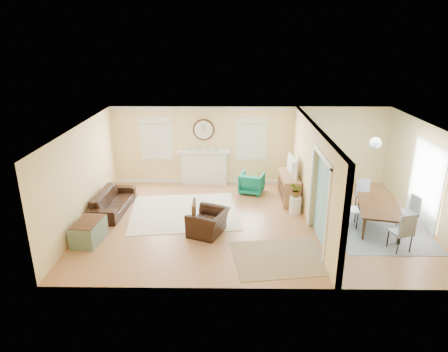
{
  "coord_description": "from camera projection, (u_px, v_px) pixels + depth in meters",
  "views": [
    {
      "loc": [
        -0.67,
        -9.73,
        4.77
      ],
      "look_at": [
        -0.8,
        0.3,
        1.2
      ],
      "focal_mm": 32.0,
      "sensor_mm": 36.0,
      "label": 1
    }
  ],
  "objects": [
    {
      "name": "pendant",
      "position": [
        375.0,
        143.0,
        9.99
      ],
      "size": [
        0.3,
        0.3,
        0.55
      ],
      "color": "gold",
      "rests_on": "ceiling"
    },
    {
      "name": "partition",
      "position": [
        311.0,
        171.0,
        10.55
      ],
      "size": [
        0.17,
        6.0,
        2.6
      ],
      "color": "#EBD487",
      "rests_on": "ground"
    },
    {
      "name": "credenza",
      "position": [
        289.0,
        187.0,
        12.07
      ],
      "size": [
        0.5,
        1.48,
        0.8
      ],
      "color": "#A9804D",
      "rests_on": "floor"
    },
    {
      "name": "garden_stool",
      "position": [
        295.0,
        205.0,
        11.2
      ],
      "size": [
        0.34,
        0.34,
        0.5
      ],
      "primitive_type": "cylinder",
      "color": "white",
      "rests_on": "floor"
    },
    {
      "name": "wall_left",
      "position": [
        82.0,
        176.0,
        10.38
      ],
      "size": [
        0.02,
        6.0,
        2.6
      ],
      "primitive_type": "cube",
      "color": "#EBD487",
      "rests_on": "ground"
    },
    {
      "name": "tv",
      "position": [
        289.0,
        166.0,
        11.85
      ],
      "size": [
        0.22,
        0.99,
        0.56
      ],
      "primitive_type": "imported",
      "rotation": [
        0.0,
        0.0,
        1.67
      ],
      "color": "black",
      "rests_on": "credenza"
    },
    {
      "name": "dining_table",
      "position": [
        379.0,
        216.0,
        10.35
      ],
      "size": [
        1.36,
        1.95,
        0.62
      ],
      "primitive_type": "imported",
      "rotation": [
        0.0,
        0.0,
        1.34
      ],
      "color": "#4A2A13",
      "rests_on": "floor"
    },
    {
      "name": "fireplace",
      "position": [
        204.0,
        167.0,
        13.29
      ],
      "size": [
        1.7,
        0.3,
        1.17
      ],
      "color": "white",
      "rests_on": "ground"
    },
    {
      "name": "dining_chair_e",
      "position": [
        409.0,
        210.0,
        10.23
      ],
      "size": [
        0.46,
        0.46,
        0.9
      ],
      "color": "gray",
      "rests_on": "floor"
    },
    {
      "name": "eames_chair",
      "position": [
        208.0,
        222.0,
        10.02
      ],
      "size": [
        1.14,
        1.21,
        0.63
      ],
      "primitive_type": "imported",
      "rotation": [
        0.0,
        0.0,
        -1.96
      ],
      "color": "black",
      "rests_on": "floor"
    },
    {
      "name": "dining_chair_s",
      "position": [
        401.0,
        228.0,
        9.17
      ],
      "size": [
        0.54,
        0.54,
        0.98
      ],
      "color": "gray",
      "rests_on": "floor"
    },
    {
      "name": "window_right",
      "position": [
        251.0,
        136.0,
        12.99
      ],
      "size": [
        1.05,
        0.13,
        1.42
      ],
      "color": "white",
      "rests_on": "wall_back"
    },
    {
      "name": "potted_plant",
      "position": [
        296.0,
        190.0,
        11.05
      ],
      "size": [
        0.34,
        0.38,
        0.39
      ],
      "primitive_type": "imported",
      "rotation": [
        0.0,
        0.0,
        4.6
      ],
      "color": "#337F33",
      "rests_on": "garden_stool"
    },
    {
      "name": "wall_front",
      "position": [
        264.0,
        230.0,
        7.5
      ],
      "size": [
        9.0,
        0.02,
        2.6
      ],
      "primitive_type": "cube",
      "color": "#EBD487",
      "rests_on": "ground"
    },
    {
      "name": "rug_cream",
      "position": [
        184.0,
        212.0,
        11.32
      ],
      "size": [
        3.27,
        2.93,
        0.02
      ],
      "primitive_type": "cube",
      "rotation": [
        0.0,
        0.0,
        0.12
      ],
      "color": "silver",
      "rests_on": "floor"
    },
    {
      "name": "green_chair",
      "position": [
        252.0,
        183.0,
        12.62
      ],
      "size": [
        0.89,
        0.91,
        0.66
      ],
      "primitive_type": "imported",
      "rotation": [
        0.0,
        0.0,
        2.84
      ],
      "color": "#00835C",
      "rests_on": "floor"
    },
    {
      "name": "french_doors",
      "position": [
        426.0,
        184.0,
        10.34
      ],
      "size": [
        0.06,
        1.7,
        2.2
      ],
      "color": "white",
      "rests_on": "ground"
    },
    {
      "name": "ceiling",
      "position": [
        256.0,
        127.0,
        9.89
      ],
      "size": [
        9.0,
        6.0,
        0.02
      ],
      "primitive_type": "cube",
      "color": "white",
      "rests_on": "wall_back"
    },
    {
      "name": "wall_right",
      "position": [
        429.0,
        177.0,
        10.27
      ],
      "size": [
        0.02,
        6.0,
        2.6
      ],
      "primitive_type": "cube",
      "color": "#EBD487",
      "rests_on": "ground"
    },
    {
      "name": "dining_chair_w",
      "position": [
        351.0,
        205.0,
        10.35
      ],
      "size": [
        0.5,
        0.5,
        0.98
      ],
      "color": "white",
      "rests_on": "floor"
    },
    {
      "name": "sofa",
      "position": [
        113.0,
        201.0,
        11.33
      ],
      "size": [
        0.91,
        2.06,
        0.59
      ],
      "primitive_type": "imported",
      "rotation": [
        0.0,
        0.0,
        1.51
      ],
      "color": "black",
      "rests_on": "floor"
    },
    {
      "name": "window_left",
      "position": [
        156.0,
        135.0,
        13.03
      ],
      "size": [
        1.05,
        0.13,
        1.42
      ],
      "color": "white",
      "rests_on": "wall_back"
    },
    {
      "name": "trunk",
      "position": [
        89.0,
        231.0,
        9.65
      ],
      "size": [
        0.68,
        1.0,
        0.54
      ],
      "color": "slate",
      "rests_on": "floor"
    },
    {
      "name": "rug_jute",
      "position": [
        279.0,
        258.0,
        9.02
      ],
      "size": [
        2.27,
        1.95,
        0.01
      ],
      "primitive_type": "cube",
      "rotation": [
        0.0,
        0.0,
        0.14
      ],
      "color": "#9C8761",
      "rests_on": "floor"
    },
    {
      "name": "wall_back",
      "position": [
        249.0,
        146.0,
        13.15
      ],
      "size": [
        9.0,
        0.02,
        2.6
      ],
      "primitive_type": "cube",
      "color": "#EBD487",
      "rests_on": "ground"
    },
    {
      "name": "floor",
      "position": [
        253.0,
        222.0,
        10.76
      ],
      "size": [
        9.0,
        9.0,
        0.0
      ],
      "primitive_type": "plane",
      "color": "#AD6A3E",
      "rests_on": "ground"
    },
    {
      "name": "rug_grey",
      "position": [
        377.0,
        227.0,
        10.45
      ],
      "size": [
        2.33,
        2.91,
        0.01
      ],
      "primitive_type": "cube",
      "color": "gray",
      "rests_on": "floor"
    },
    {
      "name": "dining_chair_n",
      "position": [
        365.0,
        193.0,
        11.3
      ],
      "size": [
        0.42,
        0.42,
        0.89
      ],
      "color": "gray",
      "rests_on": "floor"
    },
    {
      "name": "wall_clock",
      "position": [
        204.0,
        130.0,
        12.95
      ],
      "size": [
        0.7,
        0.07,
        0.7
      ],
      "color": "#4A2A13",
      "rests_on": "wall_back"
    }
  ]
}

